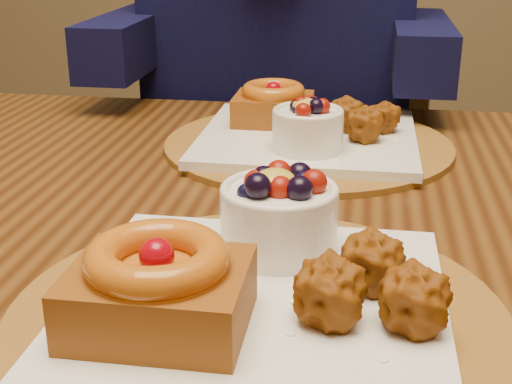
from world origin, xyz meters
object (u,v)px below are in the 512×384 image
chair_far (320,188)px  dining_table (288,276)px  place_setting_near (254,281)px  place_setting_far (306,131)px

chair_far → dining_table: bearing=-77.4°
dining_table → place_setting_near: place_setting_near is taller
place_setting_near → dining_table: bearing=89.0°
chair_far → place_setting_near: bearing=-77.9°
chair_far → place_setting_far: bearing=-77.2°
place_setting_far → chair_far: bearing=91.5°
place_setting_far → chair_far: chair_far is taller
place_setting_far → chair_far: (-0.02, 0.59, -0.30)m
dining_table → place_setting_far: (-0.00, 0.22, 0.10)m
place_setting_near → chair_far: size_ratio=0.44×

